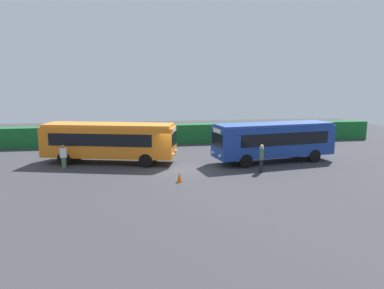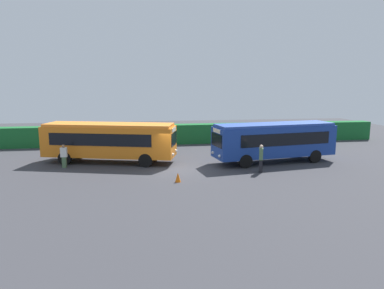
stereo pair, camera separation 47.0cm
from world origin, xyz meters
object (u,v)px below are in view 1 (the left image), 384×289
object	(u,v)px
person_right	(278,143)
bus_orange	(109,140)
traffic_cone	(179,177)
bus_blue	(274,140)
person_left	(64,156)
person_center	(262,158)

from	to	relation	value
person_right	bus_orange	bearing A→B (deg)	-94.94
person_right	traffic_cone	size ratio (longest dim) A/B	3.14
bus_orange	bus_blue	world-z (taller)	bus_orange
traffic_cone	bus_orange	bearing A→B (deg)	126.15
person_left	person_center	world-z (taller)	person_center
person_left	person_right	distance (m)	17.34
bus_orange	person_left	bearing A→B (deg)	-143.01
person_left	person_right	world-z (taller)	person_right
bus_orange	person_right	size ratio (longest dim) A/B	5.44
bus_orange	person_right	bearing A→B (deg)	20.00
person_center	bus_orange	bearing A→B (deg)	175.42
person_right	traffic_cone	bearing A→B (deg)	-61.87
person_left	person_right	bearing A→B (deg)	100.79
person_center	person_right	size ratio (longest dim) A/B	1.02
bus_blue	person_left	bearing A→B (deg)	-10.54
bus_blue	person_center	size ratio (longest dim) A/B	5.07
bus_orange	person_center	world-z (taller)	bus_orange
person_left	bus_orange	bearing A→B (deg)	114.50
person_left	person_right	xyz separation A→B (m)	(17.20, 2.25, 0.12)
bus_blue	traffic_cone	world-z (taller)	bus_blue
bus_blue	traffic_cone	distance (m)	9.17
person_right	traffic_cone	xyz separation A→B (m)	(-9.51, -7.23, -0.70)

